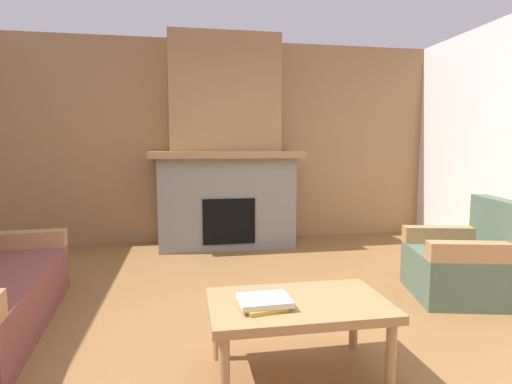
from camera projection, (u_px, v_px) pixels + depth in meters
ground at (264, 334)px, 2.81m from camera, size 9.00×9.00×0.00m
wall_back_wood_panel at (223, 142)px, 5.59m from camera, size 6.00×0.12×2.70m
fireplace at (225, 156)px, 5.25m from camera, size 1.90×0.82×2.70m
armchair at (465, 263)px, 3.47m from camera, size 0.91×0.91×0.85m
coffee_table at (298, 310)px, 2.27m from camera, size 1.00×0.60×0.43m
book_stack_near_edge at (264, 302)px, 2.17m from camera, size 0.29×0.25×0.05m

